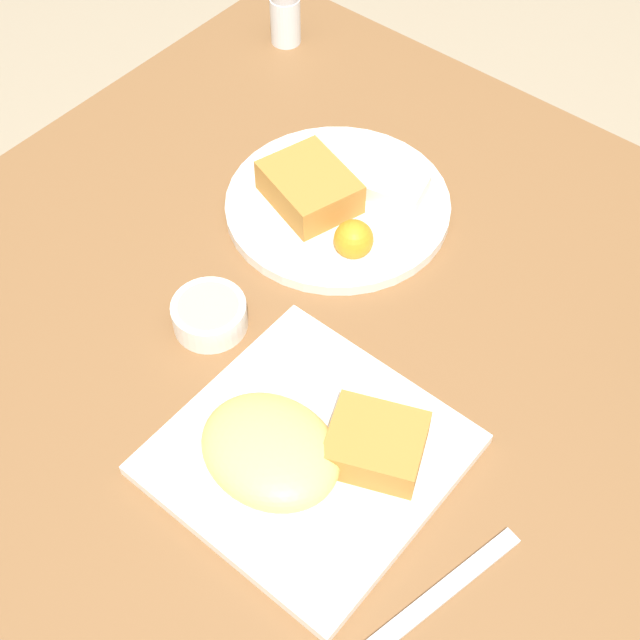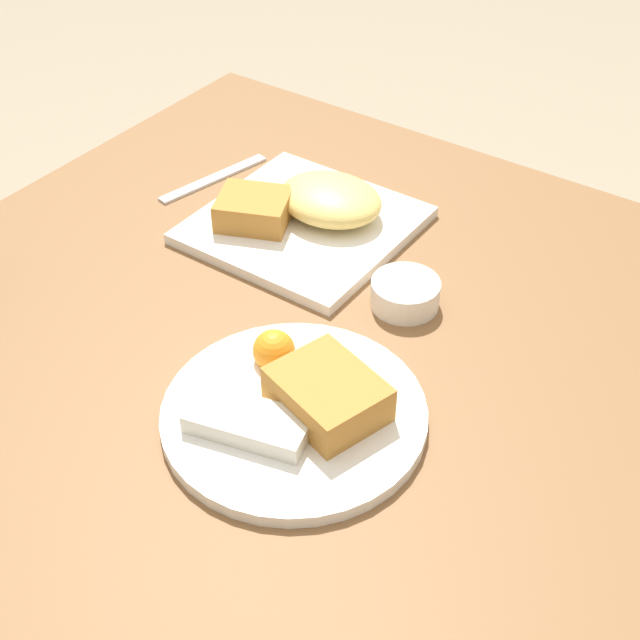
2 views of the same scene
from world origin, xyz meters
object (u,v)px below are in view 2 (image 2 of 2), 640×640
at_px(plate_square_near, 307,213).
at_px(plate_oval_far, 297,407).
at_px(butter_knife, 214,178).
at_px(sauce_ramekin, 405,293).

bearing_deg(plate_square_near, plate_oval_far, 123.81).
bearing_deg(butter_knife, sauce_ramekin, 89.63).
bearing_deg(plate_square_near, butter_knife, -6.78).
bearing_deg(butter_knife, plate_oval_far, 63.25).
height_order(plate_square_near, sauce_ramekin, plate_square_near).
height_order(sauce_ramekin, butter_knife, sauce_ramekin).
bearing_deg(plate_oval_far, sauce_ramekin, -88.82).
relative_size(plate_square_near, sauce_ramekin, 3.17).
distance_m(sauce_ramekin, butter_knife, 0.36).
relative_size(plate_oval_far, butter_knife, 1.52).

